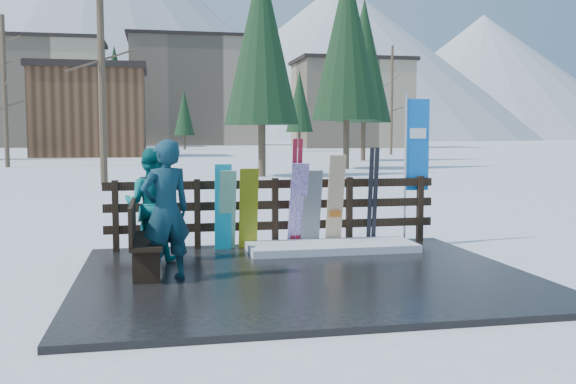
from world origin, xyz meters
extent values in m
plane|color=white|center=(0.00, 0.00, 0.00)|extent=(700.00, 700.00, 0.00)
cube|color=black|center=(0.00, 0.00, 0.04)|extent=(6.00, 5.00, 0.08)
cube|color=black|center=(-2.60, 2.20, 0.66)|extent=(0.10, 0.10, 1.15)
cube|color=black|center=(-1.30, 2.20, 0.66)|extent=(0.10, 0.10, 1.15)
cube|color=black|center=(0.00, 2.20, 0.66)|extent=(0.10, 0.10, 1.15)
cube|color=black|center=(1.30, 2.20, 0.66)|extent=(0.10, 0.10, 1.15)
cube|color=black|center=(2.60, 2.20, 0.66)|extent=(0.10, 0.10, 1.15)
cube|color=black|center=(0.00, 2.20, 0.43)|extent=(5.60, 0.05, 0.14)
cube|color=black|center=(0.00, 2.20, 0.78)|extent=(5.60, 0.05, 0.14)
cube|color=black|center=(0.00, 2.20, 1.13)|extent=(5.60, 0.05, 0.14)
cube|color=white|center=(0.82, 1.60, 0.14)|extent=(2.72, 1.00, 0.12)
cube|color=black|center=(-2.09, 0.40, 0.53)|extent=(0.40, 1.50, 0.06)
cube|color=black|center=(-2.09, -0.20, 0.30)|extent=(0.34, 0.06, 0.45)
cube|color=black|center=(-2.09, 1.00, 0.30)|extent=(0.34, 0.06, 0.45)
cube|color=black|center=(-2.27, 0.40, 0.80)|extent=(0.05, 1.50, 0.50)
cube|color=#12B6D8|center=(-0.90, 1.98, 0.78)|extent=(0.27, 0.20, 1.41)
cube|color=white|center=(-0.83, 1.98, 0.73)|extent=(0.27, 0.35, 1.31)
cube|color=#F0F50F|center=(-0.48, 1.98, 0.75)|extent=(0.30, 0.26, 1.33)
cube|color=white|center=(0.34, 1.98, 0.79)|extent=(0.29, 0.45, 1.42)
cube|color=black|center=(0.58, 1.98, 0.73)|extent=(0.30, 0.30, 1.29)
cube|color=silver|center=(0.99, 1.98, 0.85)|extent=(0.27, 0.32, 1.54)
cube|color=#A51429|center=(0.29, 2.05, 0.99)|extent=(0.07, 0.23, 1.81)
cube|color=#A51429|center=(0.38, 2.05, 0.99)|extent=(0.07, 0.23, 1.81)
cube|color=black|center=(1.62, 2.05, 0.91)|extent=(0.08, 0.19, 1.66)
cube|color=black|center=(1.71, 2.05, 0.91)|extent=(0.08, 0.19, 1.66)
cylinder|color=silver|center=(2.34, 2.25, 1.38)|extent=(0.04, 0.04, 2.60)
cube|color=blue|center=(2.56, 2.25, 1.78)|extent=(0.42, 0.02, 1.60)
imported|color=#174D51|center=(-1.84, -0.04, 0.98)|extent=(0.77, 0.65, 1.81)
imported|color=#0B6668|center=(-2.03, 1.34, 0.92)|extent=(0.95, 0.81, 1.68)
cube|color=tan|center=(-22.00, 110.00, 9.00)|extent=(22.00, 14.00, 18.00)
cube|color=black|center=(-22.00, 110.00, 18.30)|extent=(23.10, 14.70, 0.60)
cube|color=gray|center=(6.00, 130.00, 11.00)|extent=(26.00, 16.00, 22.00)
cube|color=black|center=(6.00, 130.00, 22.30)|extent=(27.30, 16.80, 0.60)
cube|color=tan|center=(30.00, 95.00, 7.00)|extent=(18.00, 12.00, 14.00)
cube|color=black|center=(30.00, 95.00, 14.30)|extent=(18.90, 12.60, 0.60)
cube|color=brown|center=(-8.00, 55.00, 4.00)|extent=(10.00, 8.00, 8.00)
cube|color=black|center=(-8.00, 55.00, 8.30)|extent=(10.50, 8.40, 0.60)
cylinder|color=#382B1E|center=(-4.00, 18.00, 6.11)|extent=(0.28, 0.28, 12.22)
cone|color=black|center=(3.00, 22.00, 4.96)|extent=(3.57, 3.57, 9.91)
cone|color=black|center=(9.00, 28.00, 5.72)|extent=(4.12, 4.12, 11.44)
cylinder|color=#382B1E|center=(-11.00, 34.00, 4.64)|extent=(0.28, 0.28, 9.29)
cone|color=black|center=(14.00, 40.00, 6.00)|extent=(4.32, 4.32, 12.00)
cylinder|color=#382B1E|center=(22.00, 55.00, 5.60)|extent=(0.28, 0.28, 11.20)
cone|color=black|center=(-6.00, 60.00, 5.30)|extent=(3.82, 3.82, 10.60)
cone|color=black|center=(16.00, 72.00, 4.88)|extent=(3.51, 3.51, 9.75)
cone|color=black|center=(2.00, 85.00, 4.07)|extent=(2.93, 2.93, 8.14)
cone|color=white|center=(-30.00, 340.00, 60.00)|extent=(260.00, 260.00, 120.00)
cone|color=white|center=(90.00, 310.00, 40.00)|extent=(200.00, 200.00, 80.00)
cone|color=white|center=(180.00, 330.00, 35.00)|extent=(180.00, 180.00, 70.00)
camera|label=1|loc=(-1.94, -8.34, 1.93)|focal=40.00mm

